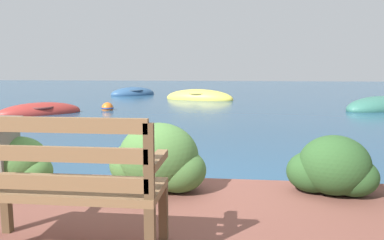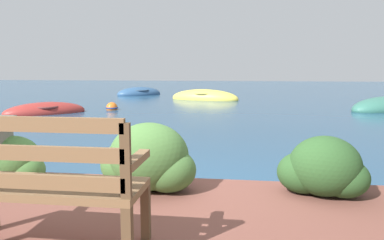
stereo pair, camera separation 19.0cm
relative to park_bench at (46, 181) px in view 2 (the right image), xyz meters
The scene contains 9 objects.
ground_plane 2.01m from the park_bench, 72.70° to the left, with size 80.00×80.00×0.00m.
park_bench is the anchor object (origin of this frame).
hedge_clump_left 1.77m from the park_bench, 130.38° to the left, with size 0.76×0.54×0.51m.
hedge_clump_centre 1.41m from the park_bench, 76.61° to the left, with size 1.00×0.72×0.68m.
hedge_clump_right 2.48m from the park_bench, 34.90° to the left, with size 0.85×0.61×0.58m.
rowboat_nearest 10.24m from the park_bench, 119.22° to the left, with size 2.51×2.44×0.64m.
rowboat_far 14.95m from the park_bench, 91.92° to the left, with size 3.40×1.88×0.85m.
rowboat_outer 18.16m from the park_bench, 103.90° to the left, with size 2.67×2.53×0.77m.
mooring_buoy 10.82m from the park_bench, 107.65° to the left, with size 0.44×0.44×0.40m.
Camera 2 is at (0.69, -3.99, 1.43)m, focal length 35.00 mm.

